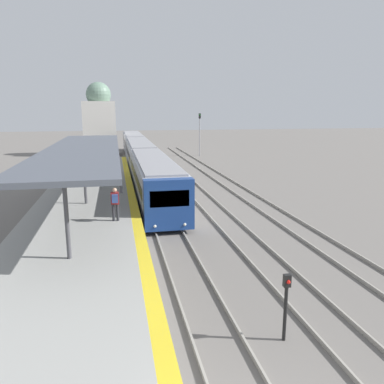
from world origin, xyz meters
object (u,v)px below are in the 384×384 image
(person_on_platform, at_px, (115,202))
(train_near, at_px, (140,154))
(signal_post_near, at_px, (286,300))
(signal_mast_far, at_px, (200,130))

(person_on_platform, bearing_deg, train_near, 83.25)
(person_on_platform, xyz_separation_m, signal_post_near, (4.61, -9.42, -0.79))
(signal_post_near, bearing_deg, person_on_platform, 116.06)
(person_on_platform, relative_size, signal_post_near, 0.83)
(person_on_platform, distance_m, signal_post_near, 10.51)
(person_on_platform, height_order, train_near, train_near)
(train_near, distance_m, signal_post_near, 32.58)
(train_near, xyz_separation_m, signal_post_near, (1.87, -32.52, -0.47))
(person_on_platform, distance_m, train_near, 23.27)
(person_on_platform, height_order, signal_mast_far, signal_mast_far)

